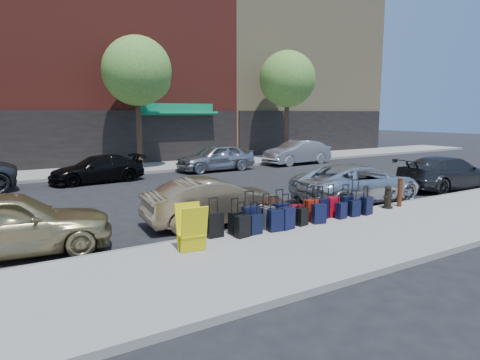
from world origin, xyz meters
TOP-DOWN VIEW (x-y plane):
  - ground at (0.00, 0.00)m, footprint 120.00×120.00m
  - sidewalk_near at (0.00, -6.50)m, footprint 60.00×4.00m
  - sidewalk_far at (0.00, 10.00)m, footprint 60.00×4.00m
  - curb_near at (0.00, -4.48)m, footprint 60.00×0.08m
  - curb_far at (0.00, 7.98)m, footprint 60.00×0.08m
  - building_center at (0.00, 17.99)m, footprint 17.00×12.85m
  - building_right at (16.00, 17.99)m, footprint 15.00×12.12m
  - tree_center at (0.64, 9.50)m, footprint 3.80×3.80m
  - tree_right at (11.14, 9.50)m, footprint 3.80×3.80m
  - suitcase_front_0 at (-2.58, -4.77)m, footprint 0.42×0.23m
  - suitcase_front_1 at (-1.96, -4.80)m, footprint 0.41×0.26m
  - suitcase_front_2 at (-1.49, -4.76)m, footprint 0.45×0.27m
  - suitcase_front_3 at (-0.98, -4.83)m, footprint 0.43×0.28m
  - suitcase_front_4 at (-0.51, -4.79)m, footprint 0.43×0.25m
  - suitcase_front_5 at (-0.01, -4.83)m, footprint 0.39×0.25m
  - suitcase_front_6 at (0.58, -4.80)m, footprint 0.41×0.24m
  - suitcase_front_7 at (0.97, -4.82)m, footprint 0.43×0.27m
  - suitcase_front_8 at (1.43, -4.79)m, footprint 0.42×0.25m
  - suitcase_front_9 at (1.98, -4.84)m, footprint 0.39×0.22m
  - suitcase_front_10 at (2.44, -4.81)m, footprint 0.45×0.27m
  - suitcase_back_1 at (-2.00, -5.15)m, footprint 0.40×0.27m
  - suitcase_back_2 at (-1.57, -5.09)m, footprint 0.36×0.22m
  - suitcase_back_3 at (-0.96, -5.15)m, footprint 0.41×0.26m
  - suitcase_back_4 at (-0.58, -5.16)m, footprint 0.44×0.30m
  - suitcase_back_5 at (0.01, -5.08)m, footprint 0.36×0.25m
  - suitcase_back_6 at (0.56, -5.16)m, footprint 0.41×0.29m
  - suitcase_back_8 at (1.50, -5.10)m, footprint 0.35×0.23m
  - suitcase_back_9 at (2.03, -5.12)m, footprint 0.35×0.23m
  - suitcase_back_10 at (2.54, -5.14)m, footprint 0.40×0.27m
  - fire_hydrant at (3.83, -4.88)m, footprint 0.38×0.34m
  - bollard at (4.38, -4.92)m, footprint 0.18×0.18m
  - display_rack at (-3.54, -5.43)m, footprint 0.66×0.72m
  - car_near_0 at (-7.02, -3.17)m, footprint 4.69×2.35m
  - car_near_1 at (-1.70, -3.18)m, footprint 4.26×1.87m
  - car_near_2 at (4.34, -3.12)m, footprint 5.12×2.56m
  - car_near_3 at (9.56, -3.33)m, footprint 4.98×2.36m
  - car_far_1 at (-2.63, 6.53)m, footprint 4.50×2.17m
  - car_far_2 at (4.06, 7.10)m, footprint 4.52×1.91m
  - car_far_3 at (9.99, 7.10)m, footprint 4.68×1.86m

SIDE VIEW (x-z plane):
  - ground at x=0.00m, z-range 0.00..0.00m
  - sidewalk_near at x=0.00m, z-range 0.00..0.15m
  - sidewalk_far at x=0.00m, z-range 0.00..0.15m
  - curb_near at x=0.00m, z-range 0.00..0.15m
  - curb_far at x=0.00m, z-range 0.00..0.15m
  - suitcase_back_8 at x=1.50m, z-range 0.00..0.78m
  - suitcase_back_5 at x=0.01m, z-range 0.00..0.80m
  - suitcase_back_9 at x=2.03m, z-range 0.00..0.80m
  - suitcase_back_2 at x=-1.57m, z-range -0.01..0.83m
  - suitcase_front_5 at x=-0.01m, z-range -0.01..0.86m
  - suitcase_back_10 at x=2.54m, z-range -0.02..0.87m
  - suitcase_back_1 at x=-2.00m, z-range -0.02..0.88m
  - suitcase_back_6 at x=0.56m, z-range -0.02..0.88m
  - suitcase_back_3 at x=-0.96m, z-range -0.03..0.91m
  - suitcase_front_1 at x=-1.96m, z-range -0.02..0.91m
  - suitcase_front_9 at x=1.98m, z-range -0.03..0.92m
  - suitcase_front_3 at x=-0.98m, z-range -0.03..0.93m
  - suitcase_back_4 at x=-0.58m, z-range -0.03..0.93m
  - suitcase_front_8 at x=1.43m, z-range -0.03..0.94m
  - suitcase_front_7 at x=0.97m, z-range -0.03..0.95m
  - suitcase_front_6 at x=0.58m, z-range -0.03..0.95m
  - suitcase_front_0 at x=-2.58m, z-range -0.04..0.97m
  - suitcase_front_4 at x=-0.51m, z-range -0.04..0.98m
  - suitcase_front_10 at x=2.44m, z-range -0.05..1.00m
  - suitcase_front_2 at x=-1.49m, z-range -0.05..1.01m
  - fire_hydrant at x=3.83m, z-range 0.12..0.87m
  - car_far_1 at x=-2.63m, z-range 0.00..1.26m
  - bollard at x=4.38m, z-range 0.16..1.12m
  - display_rack at x=-3.54m, z-range 0.14..1.20m
  - car_near_1 at x=-1.70m, z-range 0.00..1.36m
  - car_near_2 at x=4.34m, z-range 0.00..1.39m
  - car_near_3 at x=9.56m, z-range 0.00..1.40m
  - car_far_3 at x=9.99m, z-range 0.00..1.51m
  - car_far_2 at x=4.06m, z-range 0.00..1.53m
  - car_near_0 at x=-7.02m, z-range 0.00..1.53m
  - tree_center at x=0.64m, z-range 1.78..9.05m
  - tree_right at x=11.14m, z-range 1.78..9.05m
  - building_right at x=16.00m, z-range -0.02..17.98m
  - building_center at x=0.00m, z-range -0.02..19.98m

